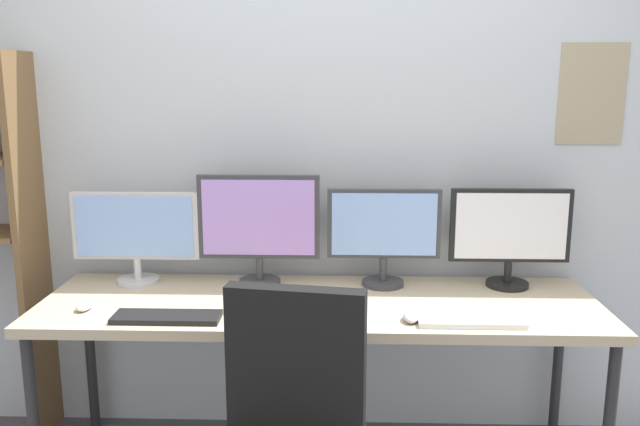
{
  "coord_description": "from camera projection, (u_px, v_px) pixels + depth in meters",
  "views": [
    {
      "loc": [
        0.08,
        -1.93,
        1.63
      ],
      "look_at": [
        0.0,
        0.65,
        1.09
      ],
      "focal_mm": 37.12,
      "sensor_mm": 36.0,
      "label": 1
    }
  ],
  "objects": [
    {
      "name": "wall_back",
      "position": [
        323.0,
        150.0,
        2.96
      ],
      "size": [
        4.64,
        0.11,
        2.6
      ],
      "color": "silver",
      "rests_on": "ground_plane"
    },
    {
      "name": "monitor_center_right",
      "position": [
        384.0,
        231.0,
        2.81
      ],
      "size": [
        0.48,
        0.18,
        0.42
      ],
      "color": "#38383D",
      "rests_on": "desk"
    },
    {
      "name": "keyboard_right",
      "position": [
        471.0,
        321.0,
        2.42
      ],
      "size": [
        0.39,
        0.13,
        0.02
      ],
      "primitive_type": "cube",
      "color": "silver",
      "rests_on": "desk"
    },
    {
      "name": "mouse_left_side",
      "position": [
        411.0,
        317.0,
        2.43
      ],
      "size": [
        0.06,
        0.1,
        0.03
      ],
      "primitive_type": "ellipsoid",
      "color": "silver",
      "rests_on": "desk"
    },
    {
      "name": "monitor_far_right",
      "position": [
        510.0,
        232.0,
        2.79
      ],
      "size": [
        0.51,
        0.18,
        0.42
      ],
      "color": "black",
      "rests_on": "desk"
    },
    {
      "name": "coffee_mug",
      "position": [
        285.0,
        304.0,
        2.49
      ],
      "size": [
        0.11,
        0.08,
        0.09
      ],
      "color": "red",
      "rests_on": "desk"
    },
    {
      "name": "mouse_right_side",
      "position": [
        85.0,
        306.0,
        2.55
      ],
      "size": [
        0.06,
        0.1,
        0.03
      ],
      "primitive_type": "ellipsoid",
      "color": "silver",
      "rests_on": "desk"
    },
    {
      "name": "monitor_center_left",
      "position": [
        259.0,
        224.0,
        2.82
      ],
      "size": [
        0.52,
        0.18,
        0.48
      ],
      "color": "#38383D",
      "rests_on": "desk"
    },
    {
      "name": "keyboard_left",
      "position": [
        167.0,
        317.0,
        2.45
      ],
      "size": [
        0.4,
        0.13,
        0.02
      ],
      "primitive_type": "cube",
      "color": "black",
      "rests_on": "desk"
    },
    {
      "name": "desk",
      "position": [
        320.0,
        312.0,
        2.67
      ],
      "size": [
        2.24,
        0.68,
        0.74
      ],
      "color": "tan",
      "rests_on": "ground_plane"
    },
    {
      "name": "monitor_far_left",
      "position": [
        136.0,
        232.0,
        2.85
      ],
      "size": [
        0.55,
        0.18,
        0.4
      ],
      "color": "silver",
      "rests_on": "desk"
    }
  ]
}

